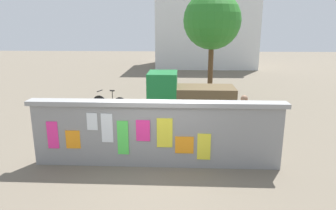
% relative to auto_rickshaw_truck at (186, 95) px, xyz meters
% --- Properties ---
extents(ground, '(60.00, 60.00, 0.00)m').
position_rel_auto_rickshaw_truck_xyz_m(ground, '(-0.86, 3.16, -0.90)').
color(ground, '#6B6051').
extents(poster_wall, '(6.83, 0.42, 1.81)m').
position_rel_auto_rickshaw_truck_xyz_m(poster_wall, '(-0.86, -4.84, 0.03)').
color(poster_wall, gray).
rests_on(poster_wall, ground).
extents(auto_rickshaw_truck, '(3.61, 1.51, 1.85)m').
position_rel_auto_rickshaw_truck_xyz_m(auto_rickshaw_truck, '(0.00, 0.00, 0.00)').
color(auto_rickshaw_truck, black).
rests_on(auto_rickshaw_truck, ground).
extents(motorcycle, '(1.88, 0.67, 0.87)m').
position_rel_auto_rickshaw_truck_xyz_m(motorcycle, '(-1.71, -2.88, -0.44)').
color(motorcycle, black).
rests_on(motorcycle, ground).
extents(bicycle_near, '(1.65, 0.60, 0.95)m').
position_rel_auto_rickshaw_truck_xyz_m(bicycle_near, '(-3.41, 0.59, -0.54)').
color(bicycle_near, black).
rests_on(bicycle_near, ground).
extents(bicycle_far, '(1.71, 0.44, 0.95)m').
position_rel_auto_rickshaw_truck_xyz_m(bicycle_far, '(0.12, -3.54, -0.54)').
color(bicycle_far, black).
rests_on(bicycle_far, ground).
extents(person_walking, '(0.44, 0.44, 1.62)m').
position_rel_auto_rickshaw_truck_xyz_m(person_walking, '(1.76, -3.17, 0.09)').
color(person_walking, '#3F994C').
rests_on(person_walking, ground).
extents(tree_roadside, '(3.13, 3.13, 5.55)m').
position_rel_auto_rickshaw_truck_xyz_m(tree_roadside, '(1.40, 4.72, 3.06)').
color(tree_roadside, brown).
rests_on(tree_roadside, ground).
extents(building_background, '(9.08, 6.94, 7.57)m').
position_rel_auto_rickshaw_truck_xyz_m(building_background, '(1.87, 17.00, 2.90)').
color(building_background, silver).
rests_on(building_background, ground).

